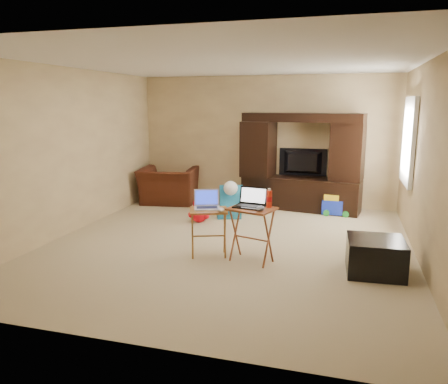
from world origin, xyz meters
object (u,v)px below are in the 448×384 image
(laptop_left, at_px, (207,200))
(water_bottle, at_px, (269,199))
(television, at_px, (302,163))
(plush_toy, at_px, (199,210))
(mouse_right, at_px, (260,208))
(ottoman, at_px, (375,256))
(tray_table_right, at_px, (252,235))
(laptop_right, at_px, (249,198))
(tray_table_left, at_px, (209,233))
(mouse_left, at_px, (221,210))
(entertainment_center, at_px, (301,162))
(recliner, at_px, (169,186))
(push_toy, at_px, (337,204))
(child_rocker, at_px, (229,201))

(laptop_left, xyz_separation_m, water_bottle, (0.81, 0.00, 0.06))
(television, bearing_deg, plush_toy, 47.67)
(water_bottle, bearing_deg, mouse_right, -109.29)
(ottoman, height_order, water_bottle, water_bottle)
(television, distance_m, ottoman, 3.48)
(tray_table_right, bearing_deg, laptop_right, 170.05)
(tray_table_right, xyz_separation_m, laptop_right, (-0.04, 0.02, 0.47))
(tray_table_right, bearing_deg, water_bottle, 38.41)
(tray_table_left, bearing_deg, mouse_left, -39.87)
(television, distance_m, water_bottle, 3.13)
(entertainment_center, distance_m, mouse_right, 3.14)
(laptop_left, height_order, laptop_right, laptop_right)
(recliner, relative_size, laptop_left, 3.34)
(television, xyz_separation_m, push_toy, (0.68, -0.47, -0.67))
(child_rocker, relative_size, tray_table_right, 0.79)
(entertainment_center, xyz_separation_m, laptop_right, (-0.32, -2.99, -0.08))
(entertainment_center, bearing_deg, mouse_left, -93.76)
(plush_toy, bearing_deg, tray_table_left, -66.49)
(push_toy, bearing_deg, recliner, 178.49)
(mouse_left, bearing_deg, recliner, 124.25)
(television, relative_size, push_toy, 1.77)
(plush_toy, relative_size, push_toy, 0.82)
(laptop_right, bearing_deg, television, 93.04)
(entertainment_center, bearing_deg, mouse_right, -83.99)
(tray_table_left, bearing_deg, recliner, 102.53)
(plush_toy, distance_m, water_bottle, 2.17)
(laptop_left, bearing_deg, laptop_right, -26.53)
(tray_table_left, distance_m, laptop_right, 0.74)
(recliner, xyz_separation_m, tray_table_right, (2.32, -2.81, -0.01))
(ottoman, bearing_deg, tray_table_right, -179.30)
(child_rocker, height_order, push_toy, child_rocker)
(child_rocker, bearing_deg, ottoman, -60.36)
(child_rocker, height_order, tray_table_left, tray_table_left)
(mouse_left, distance_m, water_bottle, 0.62)
(entertainment_center, distance_m, ottoman, 3.30)
(water_bottle, bearing_deg, television, 88.58)
(push_toy, bearing_deg, tray_table_left, -120.09)
(tray_table_left, xyz_separation_m, tray_table_right, (0.58, -0.05, 0.04))
(child_rocker, relative_size, plush_toy, 1.30)
(ottoman, bearing_deg, laptop_right, 179.93)
(television, relative_size, mouse_right, 6.45)
(television, bearing_deg, tray_table_left, 75.72)
(entertainment_center, relative_size, ottoman, 3.42)
(ottoman, xyz_separation_m, tray_table_right, (-1.48, -0.02, 0.14))
(tray_table_left, height_order, tray_table_right, tray_table_right)
(television, xyz_separation_m, water_bottle, (-0.08, -3.13, -0.06))
(child_rocker, bearing_deg, television, 25.68)
(tray_table_right, bearing_deg, ottoman, 17.31)
(ottoman, height_order, mouse_right, mouse_right)
(tray_table_right, height_order, mouse_left, tray_table_right)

